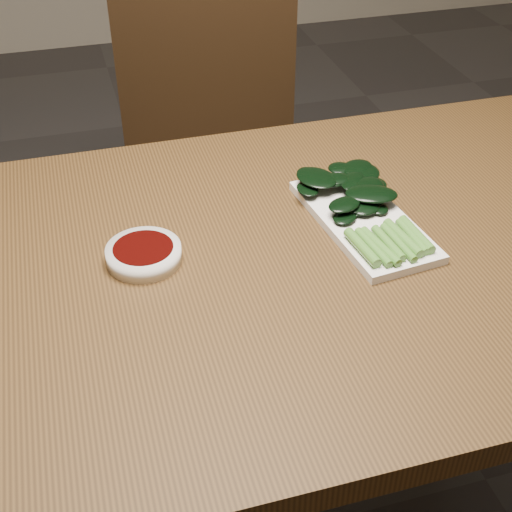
{
  "coord_description": "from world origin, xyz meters",
  "views": [
    {
      "loc": [
        -0.22,
        -0.81,
        1.39
      ],
      "look_at": [
        0.01,
        -0.01,
        0.76
      ],
      "focal_mm": 50.0,
      "sensor_mm": 36.0,
      "label": 1
    }
  ],
  "objects_px": {
    "table": "(250,296)",
    "chair_far": "(210,159)",
    "sauce_bowl": "(144,254)",
    "serving_plate": "(363,220)",
    "gai_lan": "(360,198)"
  },
  "relations": [
    {
      "from": "table",
      "to": "chair_far",
      "type": "distance_m",
      "value": 0.8
    },
    {
      "from": "sauce_bowl",
      "to": "serving_plate",
      "type": "relative_size",
      "value": 0.38
    },
    {
      "from": "chair_far",
      "to": "table",
      "type": "bearing_deg",
      "value": -85.4
    },
    {
      "from": "table",
      "to": "gai_lan",
      "type": "bearing_deg",
      "value": 19.81
    },
    {
      "from": "serving_plate",
      "to": "gai_lan",
      "type": "relative_size",
      "value": 1.0
    },
    {
      "from": "chair_far",
      "to": "gai_lan",
      "type": "distance_m",
      "value": 0.76
    },
    {
      "from": "table",
      "to": "gai_lan",
      "type": "distance_m",
      "value": 0.24
    },
    {
      "from": "chair_far",
      "to": "serving_plate",
      "type": "relative_size",
      "value": 3.05
    },
    {
      "from": "table",
      "to": "chair_far",
      "type": "bearing_deg",
      "value": 82.19
    },
    {
      "from": "sauce_bowl",
      "to": "serving_plate",
      "type": "xyz_separation_m",
      "value": [
        0.35,
        0.0,
        -0.01
      ]
    },
    {
      "from": "table",
      "to": "sauce_bowl",
      "type": "height_order",
      "value": "sauce_bowl"
    },
    {
      "from": "chair_far",
      "to": "sauce_bowl",
      "type": "bearing_deg",
      "value": -96.95
    },
    {
      "from": "table",
      "to": "sauce_bowl",
      "type": "relative_size",
      "value": 12.7
    },
    {
      "from": "table",
      "to": "gai_lan",
      "type": "relative_size",
      "value": 4.82
    },
    {
      "from": "gai_lan",
      "to": "serving_plate",
      "type": "bearing_deg",
      "value": -102.42
    }
  ]
}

